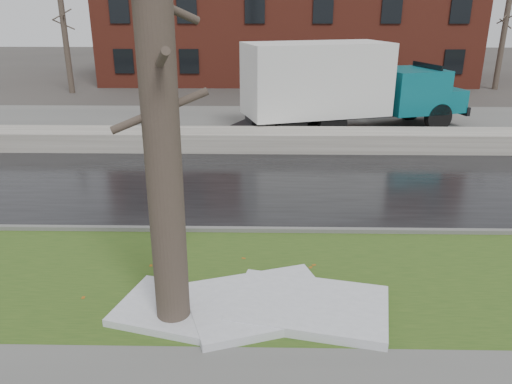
{
  "coord_description": "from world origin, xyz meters",
  "views": [
    {
      "loc": [
        0.56,
        -10.25,
        5.31
      ],
      "look_at": [
        0.33,
        1.23,
        1.0
      ],
      "focal_mm": 35.0,
      "sensor_mm": 36.0,
      "label": 1
    }
  ],
  "objects_px": {
    "tree": "(160,116)",
    "box_truck": "(342,85)",
    "fire_hydrant": "(177,223)",
    "worker": "(160,106)"
  },
  "relations": [
    {
      "from": "box_truck",
      "to": "worker",
      "type": "xyz_separation_m",
      "value": [
        -7.52,
        -2.57,
        -0.47
      ]
    },
    {
      "from": "tree",
      "to": "box_truck",
      "type": "bearing_deg",
      "value": 71.34
    },
    {
      "from": "worker",
      "to": "box_truck",
      "type": "bearing_deg",
      "value": 179.75
    },
    {
      "from": "fire_hydrant",
      "to": "box_truck",
      "type": "bearing_deg",
      "value": 45.95
    },
    {
      "from": "tree",
      "to": "worker",
      "type": "distance_m",
      "value": 12.5
    },
    {
      "from": "fire_hydrant",
      "to": "worker",
      "type": "height_order",
      "value": "worker"
    },
    {
      "from": "worker",
      "to": "tree",
      "type": "bearing_deg",
      "value": 83.02
    },
    {
      "from": "tree",
      "to": "fire_hydrant",
      "type": "bearing_deg",
      "value": 98.53
    },
    {
      "from": "fire_hydrant",
      "to": "tree",
      "type": "relative_size",
      "value": 0.1
    },
    {
      "from": "fire_hydrant",
      "to": "tree",
      "type": "bearing_deg",
      "value": -99.73
    }
  ]
}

